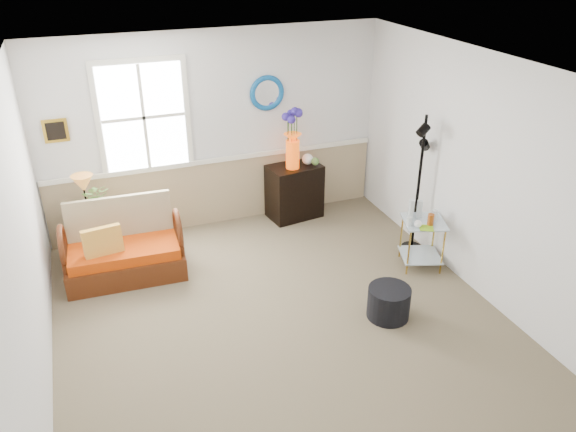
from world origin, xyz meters
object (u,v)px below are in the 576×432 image
object	(u,v)px
loveseat	(123,242)
floor_lamp	(419,185)
lamp_stand	(91,233)
cabinet	(294,191)
side_table	(421,243)
ottoman	(389,302)

from	to	relation	value
loveseat	floor_lamp	size ratio (longest dim) A/B	0.75
lamp_stand	cabinet	distance (m)	2.75
side_table	ottoman	distance (m)	1.16
side_table	ottoman	world-z (taller)	side_table
loveseat	ottoman	xyz separation A→B (m)	(2.48, -1.82, -0.26)
lamp_stand	ottoman	xyz separation A→B (m)	(2.82, -2.43, -0.13)
loveseat	side_table	distance (m)	3.52
floor_lamp	ottoman	size ratio (longest dim) A/B	3.94
lamp_stand	floor_lamp	bearing A→B (deg)	-18.76
cabinet	ottoman	bearing A→B (deg)	-96.35
side_table	floor_lamp	distance (m)	0.71
floor_lamp	ottoman	distance (m)	1.67
ottoman	cabinet	bearing A→B (deg)	91.64
loveseat	cabinet	world-z (taller)	loveseat
side_table	floor_lamp	xyz separation A→B (m)	(0.13, 0.38, 0.58)
loveseat	lamp_stand	bearing A→B (deg)	121.49
floor_lamp	ottoman	world-z (taller)	floor_lamp
lamp_stand	floor_lamp	size ratio (longest dim) A/B	0.34
lamp_stand	cabinet	bearing A→B (deg)	1.87
cabinet	floor_lamp	xyz separation A→B (m)	(1.07, -1.39, 0.50)
loveseat	cabinet	xyz separation A→B (m)	(2.41, 0.71, -0.05)
ottoman	loveseat	bearing A→B (deg)	143.79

